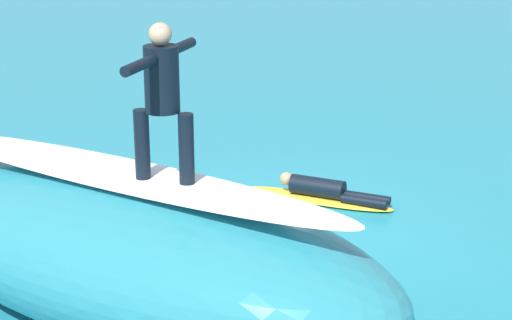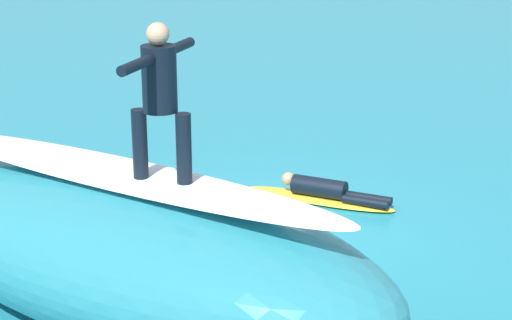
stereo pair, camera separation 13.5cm
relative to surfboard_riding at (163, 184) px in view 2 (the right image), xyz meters
The scene contains 10 objects.
ground_plane 3.45m from the surfboard_riding, 84.70° to the right, with size 120.00×120.00×0.00m, color teal.
wave_crest 1.05m from the surfboard_riding, ahead, with size 6.73×2.65×1.71m, color teal.
wave_foam_lip 0.56m from the surfboard_riding, ahead, with size 5.72×0.93×0.08m, color white.
surfboard_riding is the anchor object (origin of this frame).
surfer_riding 1.01m from the surfboard_riding, behind, with size 0.66×1.58×1.67m.
surfboard_paddling 4.83m from the surfboard_riding, 89.95° to the right, with size 2.44×0.50×0.08m, color yellow.
surfer_paddling 4.77m from the surfboard_riding, 91.64° to the right, with size 1.76×0.32×0.32m.
foam_patch_near 3.04m from the surfboard_riding, 94.74° to the right, with size 0.82×0.58×0.16m, color white.
foam_patch_mid 2.63m from the surfboard_riding, 25.62° to the right, with size 1.08×0.80×0.17m, color white.
foam_patch_far 5.50m from the surfboard_riding, 39.92° to the right, with size 1.02×0.70×0.11m, color white.
Camera 2 is at (-4.91, 10.36, 4.86)m, focal length 61.64 mm.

